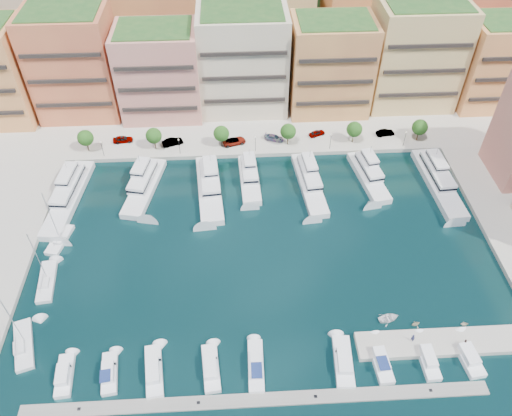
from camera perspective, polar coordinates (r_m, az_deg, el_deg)
The scene contains 57 objects.
ground at distance 98.58m, azimuth 0.90°, elevation -5.03°, with size 400.00×400.00×0.00m, color black.
north_quay at distance 146.77m, azimuth -0.74°, elevation 13.56°, with size 220.00×64.00×2.00m, color #9E998E.
hillside at distance 189.67m, azimuth -1.44°, elevation 20.93°, with size 240.00×40.00×58.00m, color #1E3B18.
south_pontoon at distance 82.07m, azimuth 0.14°, elevation -21.14°, with size 72.00×2.20×0.35m, color gray.
finger_pier at distance 92.60m, azimuth 21.37°, elevation -14.25°, with size 32.00×5.00×2.00m, color #9E998E.
apartment_1 at distance 136.65m, azimuth -20.07°, elevation 15.31°, with size 20.00×16.50×26.80m.
apartment_2 at distance 131.39m, azimuth -10.97°, elevation 15.02°, with size 20.00×15.50×22.80m.
apartment_3 at distance 131.25m, azimuth -1.50°, elevation 16.52°, with size 22.00×16.50×25.80m.
apartment_4 at distance 132.32m, azimuth 8.49°, elevation 15.81°, with size 20.00×15.50×23.80m.
apartment_5 at distance 139.19m, azimuth 17.73°, elevation 16.42°, with size 22.00×16.50×26.80m.
apartment_6 at distance 147.35m, azimuth 26.11°, elevation 14.68°, with size 20.00×15.50×22.80m.
backblock_0 at distance 158.29m, azimuth -22.59°, elevation 19.24°, with size 26.00×18.00×30.00m, color beige.
backblock_1 at distance 151.52m, azimuth -11.16°, elevation 20.60°, with size 26.00×18.00×30.00m, color #E3A555.
backblock_2 at distance 150.54m, azimuth 1.02°, elevation 21.20°, with size 26.00×18.00×30.00m, color tan.
backblock_3 at distance 155.46m, azimuth 12.92°, elevation 20.95°, with size 26.00×18.00×30.00m, color #E99A55.
backblock_4 at distance 165.75m, azimuth 23.63°, elevation 20.01°, with size 26.00×18.00×30.00m, color #DA7C48.
tree_0 at distance 125.15m, azimuth -18.92°, elevation 7.58°, with size 3.80×3.80×5.65m.
tree_1 at distance 121.65m, azimuth -11.61°, elevation 8.09°, with size 3.80×3.80×5.65m.
tree_2 at distance 120.21m, azimuth -3.99°, elevation 8.48°, with size 3.80×3.80×5.65m.
tree_3 at distance 120.88m, azimuth 3.70°, elevation 8.72°, with size 3.80×3.80×5.65m.
tree_4 at distance 123.64m, azimuth 11.18°, elevation 8.81°, with size 3.80×3.80×5.65m.
tree_5 at distance 128.34m, azimuth 18.22°, elevation 8.76°, with size 3.80×3.80×5.65m.
lamppost_0 at distance 122.81m, azimuth -17.22°, elevation 6.74°, with size 0.30×0.30×4.20m.
lamppost_1 at distance 119.55m, azimuth -8.79°, elevation 7.25°, with size 0.30×0.30×4.20m.
lamppost_2 at distance 118.96m, azimuth -0.07°, elevation 7.62°, with size 0.30×0.30×4.20m.
lamppost_3 at distance 121.07m, azimuth 8.54°, elevation 7.81°, with size 0.30×0.30×4.20m.
lamppost_4 at distance 125.74m, azimuth 16.70°, elevation 7.83°, with size 0.30×0.30×4.20m.
yacht_0 at distance 116.04m, azimuth -20.59°, elevation 1.53°, with size 7.20×24.51×7.30m.
yacht_1 at distance 113.79m, azimuth -12.63°, elevation 2.62°, with size 8.52×19.68×7.30m.
yacht_2 at distance 111.25m, azimuth -5.36°, elevation 2.63°, with size 6.60×21.85×7.30m.
yacht_3 at distance 113.06m, azimuth -0.77°, elevation 3.65°, with size 4.73×16.16×7.30m.
yacht_4 at distance 112.60m, azimuth 6.07°, elevation 3.09°, with size 6.10×21.09×7.30m.
yacht_5 at distance 116.55m, azimuth 12.69°, elevation 3.85°, with size 6.84×17.74×7.30m.
yacht_6 at distance 119.50m, azimuth 20.03°, elevation 3.12°, with size 6.01×23.45×7.30m.
cruiser_0 at distance 88.59m, azimuth -21.03°, elevation -17.47°, with size 3.10×7.49×2.55m.
cruiser_1 at distance 86.58m, azimuth -16.40°, elevation -17.70°, with size 3.26×7.47×2.66m.
cruiser_2 at distance 85.15m, azimuth -11.59°, elevation -17.83°, with size 3.78×9.27×2.55m.
cruiser_3 at distance 84.13m, azimuth -5.17°, elevation -17.80°, with size 3.29×8.41×2.55m.
cruiser_4 at distance 83.97m, azimuth -0.01°, elevation -17.64°, with size 2.64×9.16×2.66m.
cruiser_6 at distance 85.54m, azimuth 9.95°, elevation -16.93°, with size 3.54×9.33×2.55m.
cruiser_7 at distance 86.87m, azimuth 14.00°, elevation -16.50°, with size 2.97×8.52×2.66m.
cruiser_8 at distance 89.19m, azimuth 18.93°, elevation -15.87°, with size 2.58×8.18×2.55m.
cruiser_9 at distance 91.68m, azimuth 23.00°, elevation -15.26°, with size 3.72×8.23×2.55m.
sailboat_2 at distance 107.63m, azimuth -21.50°, elevation -3.46°, with size 4.41×8.45×13.20m.
sailboat_1 at distance 101.25m, azimuth -22.78°, elevation -7.80°, with size 3.88×9.88×13.20m.
sailboat_0 at distance 94.42m, azimuth -25.01°, elevation -14.05°, with size 5.71×10.23×13.20m.
tender_0 at distance 91.80m, azimuth 14.95°, elevation -12.07°, with size 2.68×3.75×0.78m, color silver.
tender_1 at distance 92.37m, azimuth 17.79°, elevation -12.49°, with size 1.43×1.65×0.87m, color #C1B894.
tender_3 at distance 95.28m, azimuth 22.73°, elevation -12.11°, with size 1.23×1.42×0.75m, color beige.
car_0 at distance 127.35m, azimuth -14.98°, elevation 7.61°, with size 1.91×4.75×1.62m, color gray.
car_1 at distance 123.86m, azimuth -9.52°, elevation 7.47°, with size 1.74×4.99×1.64m, color gray.
car_2 at distance 122.60m, azimuth -2.51°, elevation 7.64°, with size 2.60×5.64×1.57m, color gray.
car_3 at distance 123.87m, azimuth 2.07°, elevation 8.03°, with size 1.92×4.71×1.37m, color gray.
car_4 at distance 126.25m, azimuth 6.98°, elevation 8.50°, with size 1.67×4.16×1.42m, color gray.
car_5 at distance 129.46m, azimuth 14.55°, elevation 8.33°, with size 1.57×4.50×1.48m, color gray.
person_0 at distance 88.91m, azimuth 17.49°, elevation -13.96°, with size 0.62×0.41×1.71m, color #282B51.
person_1 at distance 91.37m, azimuth 22.74°, elevation -13.98°, with size 0.75×0.59×1.55m, color brown.
Camera 1 is at (-5.07, -64.34, 74.52)m, focal length 35.00 mm.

